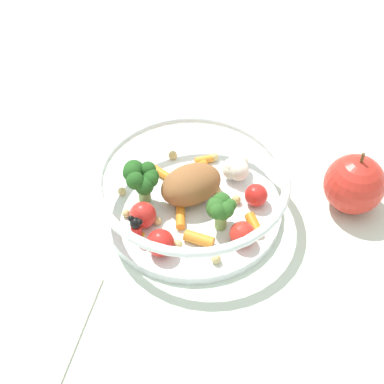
# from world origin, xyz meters

# --- Properties ---
(ground_plane) EXTENTS (2.40, 2.40, 0.00)m
(ground_plane) POSITION_xyz_m (0.00, 0.00, 0.00)
(ground_plane) COLOR silver
(food_container) EXTENTS (0.22, 0.22, 0.07)m
(food_container) POSITION_xyz_m (-0.00, 0.01, 0.03)
(food_container) COLOR white
(food_container) RESTS_ON ground_plane
(loose_apple) EXTENTS (0.07, 0.07, 0.08)m
(loose_apple) POSITION_xyz_m (0.12, -0.13, 0.03)
(loose_apple) COLOR red
(loose_apple) RESTS_ON ground_plane
(folded_napkin) EXTENTS (0.16, 0.15, 0.01)m
(folded_napkin) POSITION_xyz_m (-0.22, 0.05, 0.00)
(folded_napkin) COLOR silver
(folded_napkin) RESTS_ON ground_plane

